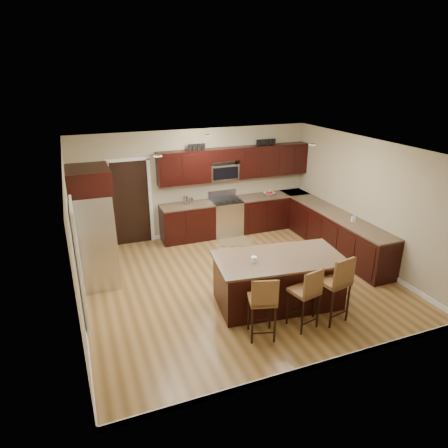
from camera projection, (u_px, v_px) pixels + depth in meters
name	position (u px, v px, depth m)	size (l,w,h in m)	color
floor	(239.00, 281.00, 8.12)	(6.00, 6.00, 0.00)	olive
ceiling	(241.00, 149.00, 7.14)	(6.00, 6.00, 0.00)	silver
wall_back	(196.00, 183.00, 10.02)	(6.00, 6.00, 0.00)	tan
wall_left	(73.00, 242.00, 6.61)	(5.50, 5.50, 0.00)	tan
wall_right	(367.00, 202.00, 8.64)	(5.50, 5.50, 0.00)	tan
base_cabinets	(286.00, 224.00, 9.85)	(4.02, 3.96, 0.92)	black
upper_cabinets	(237.00, 162.00, 10.05)	(4.00, 0.33, 0.80)	black
range	(226.00, 217.00, 10.30)	(0.76, 0.64, 1.11)	silver
microwave	(223.00, 172.00, 10.02)	(0.76, 0.31, 0.40)	silver
doorway	(131.00, 203.00, 9.56)	(0.85, 0.03, 2.06)	black
pantry_door	(78.00, 267.00, 6.48)	(0.03, 0.80, 2.04)	white
letter_decor	(232.00, 144.00, 9.84)	(2.20, 0.03, 0.15)	black
island	(278.00, 282.00, 7.22)	(2.40, 1.45, 0.92)	black
stool_left	(263.00, 301.00, 6.15)	(0.51, 0.51, 1.11)	brown
stool_mid	(307.00, 292.00, 6.42)	(0.49, 0.49, 1.10)	brown
stool_right	(337.00, 282.00, 6.57)	(0.53, 0.53, 1.21)	brown
refrigerator	(94.00, 227.00, 7.66)	(0.79, 1.02, 2.35)	silver
floor_mat	(236.00, 242.00, 9.95)	(0.83, 0.55, 0.01)	olive
fruit_bowl	(269.00, 194.00, 10.55)	(0.28, 0.28, 0.07)	silver
soap_bottle	(353.00, 218.00, 8.66)	(0.08, 0.08, 0.17)	#B2B2B2
canister_tall	(186.00, 201.00, 9.74)	(0.12, 0.12, 0.22)	silver
canister_short	(191.00, 201.00, 9.80)	(0.11, 0.11, 0.17)	silver
island_jar	(254.00, 259.00, 6.86)	(0.10, 0.10, 0.10)	white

